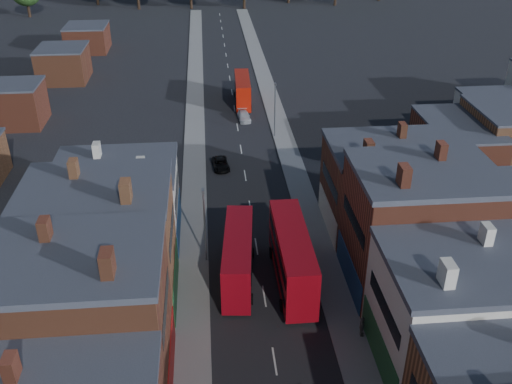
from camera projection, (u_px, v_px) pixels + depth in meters
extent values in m
cube|color=gray|center=(194.00, 170.00, 74.24)|extent=(3.00, 200.00, 0.12)
cube|color=gray|center=(293.00, 166.00, 75.26)|extent=(3.00, 200.00, 0.12)
cylinder|color=slate|center=(205.00, 227.00, 55.04)|extent=(0.16, 0.16, 8.00)
cube|color=slate|center=(203.00, 191.00, 53.08)|extent=(0.25, 0.70, 0.25)
cylinder|color=slate|center=(275.00, 111.00, 81.92)|extent=(0.16, 0.16, 8.00)
cube|color=slate|center=(275.00, 84.00, 79.97)|extent=(0.25, 0.70, 0.25)
cube|color=#A70916|center=(238.00, 257.00, 53.16)|extent=(3.62, 11.39, 4.48)
cube|color=black|center=(238.00, 264.00, 53.58)|extent=(3.59, 10.50, 0.92)
cube|color=black|center=(238.00, 247.00, 52.64)|extent=(3.59, 10.50, 0.92)
cylinder|color=black|center=(223.00, 299.00, 51.06)|extent=(0.40, 1.04, 1.02)
cylinder|color=black|center=(251.00, 299.00, 51.04)|extent=(0.40, 1.04, 1.02)
cylinder|color=black|center=(227.00, 253.00, 57.31)|extent=(0.40, 1.04, 1.02)
cylinder|color=black|center=(252.00, 253.00, 57.29)|extent=(0.40, 1.04, 1.02)
cube|color=#B70A17|center=(292.00, 256.00, 52.68)|extent=(2.89, 12.51, 5.00)
cube|color=black|center=(292.00, 265.00, 53.15)|extent=(2.95, 11.51, 1.02)
cube|color=black|center=(293.00, 246.00, 52.10)|extent=(2.95, 11.51, 1.02)
cylinder|color=black|center=(282.00, 305.00, 50.23)|extent=(0.35, 1.14, 1.14)
cylinder|color=black|center=(314.00, 303.00, 50.46)|extent=(0.35, 1.14, 1.14)
cylinder|color=black|center=(272.00, 253.00, 57.18)|extent=(0.35, 1.14, 1.14)
cylinder|color=black|center=(300.00, 251.00, 57.41)|extent=(0.35, 1.14, 1.14)
cube|color=#A01407|center=(243.00, 90.00, 94.70)|extent=(2.68, 10.44, 4.15)
cube|color=black|center=(243.00, 95.00, 95.09)|extent=(2.72, 9.61, 0.85)
cube|color=black|center=(242.00, 84.00, 94.22)|extent=(2.72, 9.61, 0.85)
cylinder|color=black|center=(236.00, 108.00, 92.70)|extent=(0.31, 0.95, 0.94)
cylinder|color=black|center=(251.00, 108.00, 92.82)|extent=(0.31, 0.95, 0.94)
cylinder|color=black|center=(235.00, 94.00, 98.48)|extent=(0.31, 0.95, 0.94)
cylinder|color=black|center=(249.00, 94.00, 98.60)|extent=(0.31, 0.95, 0.94)
imported|color=black|center=(221.00, 164.00, 74.60)|extent=(2.45, 4.54, 1.21)
imported|color=silver|center=(244.00, 116.00, 89.22)|extent=(2.10, 4.48, 1.26)
imported|color=#5E5951|center=(362.00, 327.00, 47.14)|extent=(0.70, 1.19, 1.90)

